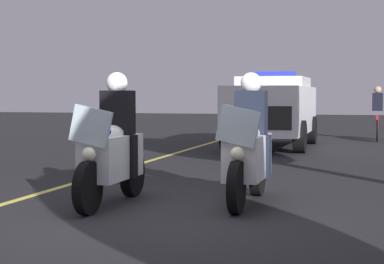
{
  "coord_description": "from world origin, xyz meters",
  "views": [
    {
      "loc": [
        7.44,
        2.46,
        1.43
      ],
      "look_at": [
        -1.42,
        0.0,
        0.9
      ],
      "focal_mm": 61.28,
      "sensor_mm": 36.0,
      "label": 1
    }
  ],
  "objects_px": {
    "police_motorcycle_lead_left": "(112,151)",
    "cyclist_background": "(377,113)",
    "police_suv": "(273,108)",
    "police_motorcycle_lead_right": "(248,151)"
  },
  "relations": [
    {
      "from": "police_motorcycle_lead_left",
      "to": "cyclist_background",
      "type": "bearing_deg",
      "value": 165.8
    },
    {
      "from": "police_motorcycle_lead_left",
      "to": "police_suv",
      "type": "xyz_separation_m",
      "value": [
        -9.78,
        0.62,
        0.37
      ]
    },
    {
      "from": "police_suv",
      "to": "cyclist_background",
      "type": "height_order",
      "value": "police_suv"
    },
    {
      "from": "police_motorcycle_lead_right",
      "to": "police_suv",
      "type": "xyz_separation_m",
      "value": [
        -9.26,
        -1.07,
        0.37
      ]
    },
    {
      "from": "police_suv",
      "to": "police_motorcycle_lead_left",
      "type": "bearing_deg",
      "value": -3.63
    },
    {
      "from": "police_suv",
      "to": "cyclist_background",
      "type": "xyz_separation_m",
      "value": [
        -3.53,
        2.75,
        -0.22
      ]
    },
    {
      "from": "police_suv",
      "to": "police_motorcycle_lead_right",
      "type": "bearing_deg",
      "value": 6.57
    },
    {
      "from": "police_motorcycle_lead_right",
      "to": "police_suv",
      "type": "relative_size",
      "value": 0.44
    },
    {
      "from": "police_motorcycle_lead_left",
      "to": "police_motorcycle_lead_right",
      "type": "xyz_separation_m",
      "value": [
        -0.52,
        1.69,
        0.0
      ]
    },
    {
      "from": "police_motorcycle_lead_left",
      "to": "cyclist_background",
      "type": "xyz_separation_m",
      "value": [
        -13.3,
        3.37,
        0.14
      ]
    }
  ]
}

